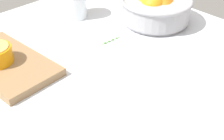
# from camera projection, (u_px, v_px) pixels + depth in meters

# --- Properties ---
(ground_plane) EXTENTS (1.13, 1.04, 0.03)m
(ground_plane) POSITION_uv_depth(u_px,v_px,m) (112.00, 85.00, 0.85)
(ground_plane) COLOR silver
(fruit_bowl) EXTENTS (0.24, 0.24, 0.12)m
(fruit_bowl) POSITION_uv_depth(u_px,v_px,m) (155.00, 7.00, 1.09)
(fruit_bowl) COLOR #99999E
(fruit_bowl) RESTS_ON ground_plane
(second_glass) EXTENTS (0.09, 0.09, 0.12)m
(second_glass) POSITION_uv_depth(u_px,v_px,m) (73.00, 2.00, 1.12)
(second_glass) COLOR white
(second_glass) RESTS_ON ground_plane
(cutting_board) EXTENTS (0.31, 0.19, 0.02)m
(cutting_board) POSITION_uv_depth(u_px,v_px,m) (6.00, 64.00, 0.88)
(cutting_board) COLOR olive
(cutting_board) RESTS_ON ground_plane
(herb_sprig_1) EXTENTS (0.01, 0.08, 0.01)m
(herb_sprig_1) POSITION_uv_depth(u_px,v_px,m) (110.00, 41.00, 1.00)
(herb_sprig_1) COLOR #4D773E
(herb_sprig_1) RESTS_ON ground_plane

